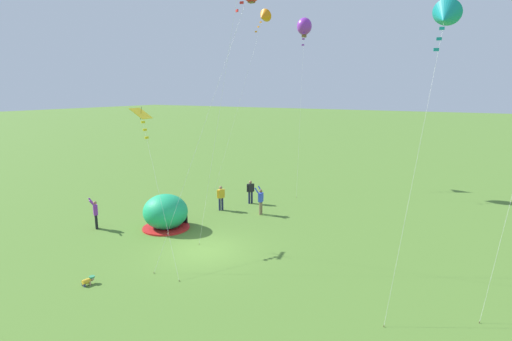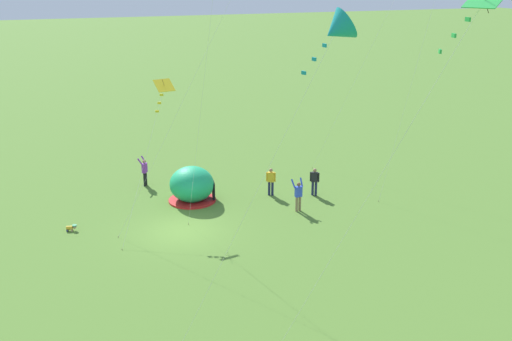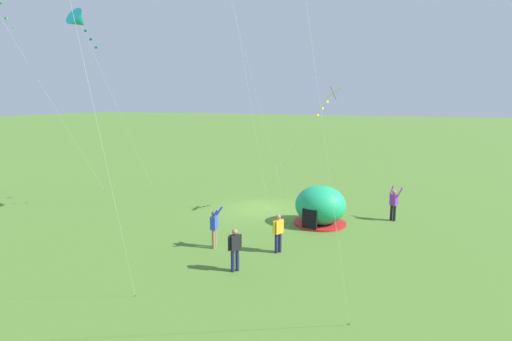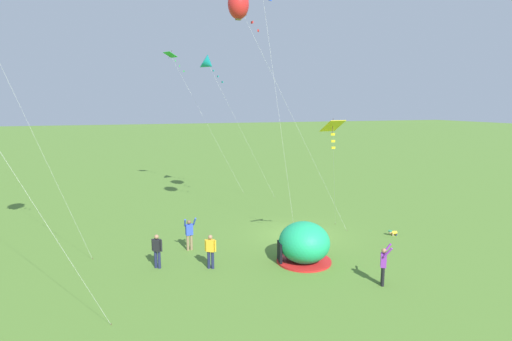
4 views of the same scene
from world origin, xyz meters
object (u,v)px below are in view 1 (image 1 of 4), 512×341
(person_center_field, at_px, (221,197))
(toddler_crawling, at_px, (88,281))
(popup_tent, at_px, (166,212))
(kite_purple, at_px, (304,26))
(person_arms_raised, at_px, (95,213))
(person_near_tent, at_px, (261,200))
(kite_yellow, at_px, (142,117))
(kite_orange, at_px, (263,17))
(kite_teal, at_px, (445,17))
(person_far_back, at_px, (250,191))

(person_center_field, bearing_deg, toddler_crawling, -83.51)
(popup_tent, xyz_separation_m, kite_purple, (2.38, 14.52, 12.31))
(person_arms_raised, xyz_separation_m, kite_purple, (5.96, 16.70, 12.30))
(person_arms_raised, bearing_deg, person_near_tent, 46.29)
(popup_tent, relative_size, kite_yellow, 0.38)
(popup_tent, relative_size, kite_orange, 0.18)
(toddler_crawling, relative_size, kite_yellow, 0.08)
(kite_purple, bearing_deg, person_center_field, -99.60)
(person_near_tent, height_order, kite_purple, kite_purple)
(toddler_crawling, bearing_deg, person_arms_raised, 139.22)
(popup_tent, relative_size, person_arms_raised, 1.49)
(toddler_crawling, bearing_deg, kite_orange, 100.89)
(person_center_field, bearing_deg, popup_tent, -98.64)
(toddler_crawling, bearing_deg, popup_tent, 106.25)
(toddler_crawling, xyz_separation_m, kite_yellow, (-2.09, 5.61, 6.57))
(popup_tent, height_order, kite_purple, kite_purple)
(toddler_crawling, height_order, person_center_field, person_center_field)
(person_arms_raised, height_order, kite_purple, kite_purple)
(kite_teal, bearing_deg, kite_orange, 139.14)
(person_far_back, distance_m, kite_teal, 17.14)
(popup_tent, xyz_separation_m, kite_orange, (-2.42, 16.19, 13.71))
(person_far_back, bearing_deg, kite_teal, -23.26)
(toddler_crawling, bearing_deg, kite_teal, 35.77)
(toddler_crawling, relative_size, person_arms_raised, 0.29)
(person_center_field, bearing_deg, kite_purple, 80.40)
(person_near_tent, bearing_deg, kite_yellow, -118.20)
(person_arms_raised, height_order, kite_teal, kite_teal)
(kite_teal, bearing_deg, person_center_field, 167.69)
(person_far_back, height_order, kite_purple, kite_purple)
(person_center_field, distance_m, kite_yellow, 8.47)
(person_far_back, relative_size, kite_orange, 0.11)
(person_far_back, bearing_deg, toddler_crawling, -88.23)
(toddler_crawling, xyz_separation_m, person_far_back, (-0.44, 14.24, 0.79))
(popup_tent, xyz_separation_m, kite_yellow, (-0.04, -1.43, 5.76))
(kite_orange, xyz_separation_m, kite_yellow, (2.38, -17.62, -7.96))
(kite_yellow, distance_m, kite_teal, 15.31)
(person_center_field, distance_m, kite_purple, 15.85)
(kite_orange, relative_size, kite_yellow, 2.10)
(person_near_tent, relative_size, kite_teal, 0.16)
(person_arms_raised, height_order, kite_yellow, kite_yellow)
(person_arms_raised, bearing_deg, kite_yellow, 12.04)
(kite_yellow, bearing_deg, person_far_back, 79.13)
(toddler_crawling, xyz_separation_m, person_arms_raised, (-5.63, 4.86, 0.82))
(popup_tent, bearing_deg, toddler_crawling, -73.75)
(person_center_field, relative_size, kite_purple, 0.12)
(person_arms_raised, height_order, person_near_tent, same)
(kite_yellow, xyz_separation_m, kite_teal, (14.31, 3.19, 4.42))
(kite_purple, height_order, kite_yellow, kite_purple)
(kite_orange, xyz_separation_m, kite_teal, (16.68, -14.43, -3.54))
(person_far_back, relative_size, kite_purple, 0.12)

